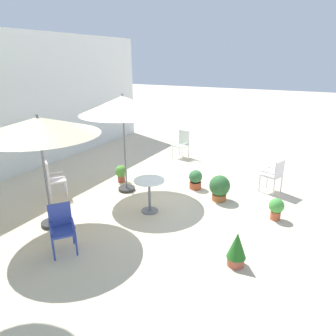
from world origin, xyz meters
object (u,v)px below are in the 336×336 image
(cafe_table_0, at_px, (149,190))
(patio_chair_0, at_px, (62,225))
(patio_chair_3, at_px, (53,177))
(potted_plant_0, at_px, (220,187))
(patio_chair_2, at_px, (274,174))
(potted_plant_1, at_px, (121,172))
(potted_plant_4, at_px, (276,208))
(patio_chair_1, at_px, (182,143))
(potted_plant_3, at_px, (195,179))
(patio_umbrella_1, at_px, (38,127))
(patio_umbrella_0, at_px, (123,106))
(potted_plant_2, at_px, (237,249))

(cafe_table_0, height_order, patio_chair_0, patio_chair_0)
(patio_chair_3, xyz_separation_m, potted_plant_0, (1.73, -3.81, -0.20))
(patio_chair_3, bearing_deg, cafe_table_0, -81.19)
(patio_chair_3, height_order, potted_plant_0, patio_chair_3)
(patio_chair_2, relative_size, potted_plant_0, 1.39)
(potted_plant_1, height_order, potted_plant_4, potted_plant_1)
(patio_chair_0, xyz_separation_m, patio_chair_1, (6.22, 0.46, 0.02))
(patio_chair_1, xyz_separation_m, potted_plant_1, (-2.97, 0.54, -0.24))
(patio_chair_0, distance_m, potted_plant_0, 3.86)
(potted_plant_3, distance_m, potted_plant_4, 2.37)
(cafe_table_0, bearing_deg, patio_umbrella_1, 134.39)
(patio_umbrella_0, bearing_deg, potted_plant_0, -77.09)
(patio_umbrella_1, height_order, potted_plant_1, patio_umbrella_1)
(potted_plant_0, relative_size, potted_plant_1, 1.30)
(patio_chair_1, relative_size, potted_plant_1, 1.91)
(patio_chair_2, bearing_deg, potted_plant_3, 109.49)
(patio_umbrella_1, xyz_separation_m, patio_chair_1, (5.68, -0.43, -1.59))
(potted_plant_1, bearing_deg, cafe_table_0, -126.27)
(patio_umbrella_0, distance_m, potted_plant_3, 2.72)
(patio_umbrella_1, height_order, potted_plant_4, patio_umbrella_1)
(patio_chair_3, bearing_deg, patio_umbrella_1, -136.33)
(potted_plant_1, relative_size, potted_plant_4, 1.01)
(patio_chair_1, height_order, patio_chair_3, patio_chair_3)
(patio_umbrella_1, xyz_separation_m, patio_chair_2, (3.92, -3.87, -1.60))
(patio_chair_3, distance_m, potted_plant_1, 1.88)
(potted_plant_1, bearing_deg, potted_plant_3, -75.54)
(patio_umbrella_0, relative_size, patio_chair_0, 2.86)
(patio_umbrella_1, height_order, potted_plant_2, patio_umbrella_1)
(patio_chair_0, distance_m, potted_plant_1, 3.41)
(patio_chair_1, height_order, potted_plant_4, patio_chair_1)
(patio_chair_1, bearing_deg, potted_plant_1, 169.65)
(patio_umbrella_1, height_order, patio_chair_3, patio_umbrella_1)
(patio_umbrella_1, height_order, cafe_table_0, patio_umbrella_1)
(patio_chair_3, distance_m, potted_plant_0, 4.19)
(patio_umbrella_1, relative_size, patio_chair_3, 2.47)
(potted_plant_0, bearing_deg, potted_plant_3, 62.95)
(patio_chair_2, bearing_deg, patio_chair_0, 146.31)
(patio_umbrella_0, relative_size, patio_umbrella_1, 1.08)
(patio_umbrella_0, xyz_separation_m, patio_chair_1, (3.40, -0.07, -1.72))
(patio_umbrella_1, distance_m, patio_chair_3, 2.19)
(patio_umbrella_0, height_order, potted_plant_3, patio_umbrella_0)
(patio_chair_0, bearing_deg, patio_chair_2, -33.69)
(patio_umbrella_1, xyz_separation_m, patio_chair_0, (-0.55, -0.89, -1.61))
(cafe_table_0, height_order, potted_plant_3, cafe_table_0)
(patio_chair_1, distance_m, patio_chair_3, 4.81)
(potted_plant_1, bearing_deg, potted_plant_2, -119.59)
(patio_umbrella_1, bearing_deg, potted_plant_2, -83.24)
(patio_umbrella_1, height_order, patio_chair_1, patio_umbrella_1)
(patio_chair_1, xyz_separation_m, potted_plant_3, (-2.44, -1.52, -0.26))
(patio_chair_2, height_order, patio_chair_3, patio_chair_3)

